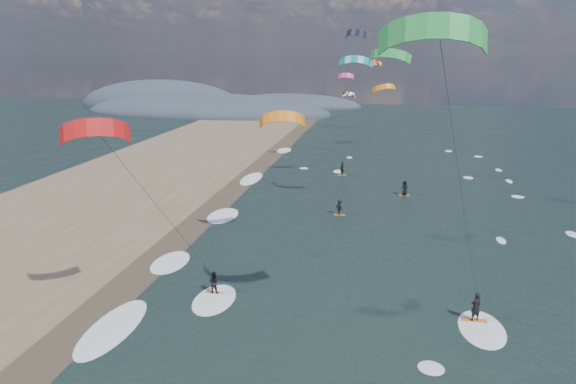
# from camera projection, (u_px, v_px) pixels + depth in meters

# --- Properties ---
(wet_sand_strip) EXTENTS (3.00, 240.00, 0.00)m
(wet_sand_strip) POSITION_uv_depth(u_px,v_px,m) (120.00, 292.00, 31.91)
(wet_sand_strip) COLOR #382D23
(wet_sand_strip) RESTS_ON ground
(coastal_hills) EXTENTS (80.00, 41.00, 15.00)m
(coastal_hills) POSITION_uv_depth(u_px,v_px,m) (199.00, 109.00, 130.11)
(coastal_hills) COLOR #3D4756
(coastal_hills) RESTS_ON ground
(kitesurfer_near_a) EXTENTS (7.82, 8.36, 17.25)m
(kitesurfer_near_a) POSITION_uv_depth(u_px,v_px,m) (449.00, 100.00, 20.63)
(kitesurfer_near_a) COLOR orange
(kitesurfer_near_a) RESTS_ON ground
(kitesurfer_near_b) EXTENTS (6.91, 8.79, 12.93)m
(kitesurfer_near_b) POSITION_uv_depth(u_px,v_px,m) (142.00, 194.00, 26.00)
(kitesurfer_near_b) COLOR orange
(kitesurfer_near_b) RESTS_ON ground
(far_kitesurfers) EXTENTS (8.67, 16.29, 1.83)m
(far_kitesurfers) POSITION_uv_depth(u_px,v_px,m) (363.00, 189.00, 52.41)
(far_kitesurfers) COLOR orange
(far_kitesurfers) RESTS_ON ground
(bg_kite_field) EXTENTS (11.46, 76.26, 11.76)m
(bg_kite_field) POSITION_uv_depth(u_px,v_px,m) (363.00, 71.00, 65.65)
(bg_kite_field) COLOR #D83F8C
(bg_kite_field) RESTS_ON ground
(shoreline_surf) EXTENTS (2.40, 79.40, 0.11)m
(shoreline_surf) POSITION_uv_depth(u_px,v_px,m) (168.00, 264.00, 36.14)
(shoreline_surf) COLOR white
(shoreline_surf) RESTS_ON ground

